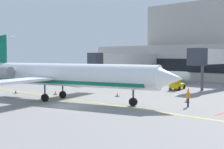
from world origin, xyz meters
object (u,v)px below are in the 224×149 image
at_px(regional_jet, 59,75).
at_px(baggage_tug, 127,78).
at_px(marshaller, 188,97).
at_px(pushback_tractor, 177,84).
at_px(fuel_tank, 175,76).

bearing_deg(regional_jet, baggage_tug, 112.56).
bearing_deg(marshaller, pushback_tractor, 125.95).
distance_m(regional_jet, pushback_tractor, 20.60).
xyz_separation_m(regional_jet, baggage_tug, (-10.29, 24.77, -2.08)).
distance_m(baggage_tug, pushback_tractor, 15.16).
distance_m(baggage_tug, fuel_tank, 9.51).
bearing_deg(regional_jet, pushback_tractor, 78.39).
bearing_deg(marshaller, baggage_tug, 142.89).
bearing_deg(baggage_tug, fuel_tank, 37.44).
xyz_separation_m(baggage_tug, fuel_tank, (7.54, 5.78, 0.32)).
height_order(baggage_tug, fuel_tank, fuel_tank).
distance_m(regional_jet, marshaller, 15.59).
relative_size(baggage_tug, fuel_tank, 0.51).
relative_size(fuel_tank, marshaller, 3.38).
height_order(baggage_tug, marshaller, baggage_tug).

